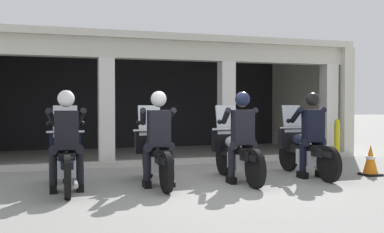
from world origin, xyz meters
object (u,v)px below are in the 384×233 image
(motorcycle_far_right, at_px, (304,149))
(police_officer_far_right, at_px, (312,127))
(police_officer_center_left, at_px, (158,130))
(motorcycle_center_right, at_px, (236,152))
(bollard_kerbside, at_px, (337,139))
(motorcycle_center_left, at_px, (155,155))
(traffic_cone_flank, at_px, (371,160))
(police_officer_far_left, at_px, (66,132))
(police_officer_center_right, at_px, (242,129))
(motorcycle_far_left, at_px, (66,158))

(motorcycle_far_right, distance_m, police_officer_far_right, 0.52)
(police_officer_center_left, height_order, motorcycle_far_right, police_officer_center_left)
(police_officer_center_left, xyz_separation_m, motorcycle_center_right, (1.47, 0.21, -0.44))
(bollard_kerbside, bearing_deg, motorcycle_center_left, -158.15)
(police_officer_far_right, distance_m, traffic_cone_flank, 1.39)
(motorcycle_center_right, bearing_deg, police_officer_far_right, -5.82)
(police_officer_far_left, bearing_deg, motorcycle_far_right, 6.56)
(motorcycle_far_right, relative_size, police_officer_far_right, 1.29)
(police_officer_far_right, relative_size, traffic_cone_flank, 2.69)
(police_officer_center_right, height_order, police_officer_far_right, same)
(motorcycle_center_right, relative_size, bollard_kerbside, 2.03)
(motorcycle_far_left, distance_m, police_officer_center_right, 2.98)
(motorcycle_far_right, bearing_deg, motorcycle_far_left, 176.72)
(police_officer_center_left, distance_m, motorcycle_center_right, 1.54)
(motorcycle_far_left, height_order, police_officer_far_right, police_officer_far_right)
(motorcycle_far_left, height_order, bollard_kerbside, motorcycle_far_left)
(police_officer_center_left, bearing_deg, police_officer_far_left, 175.79)
(police_officer_center_left, height_order, police_officer_far_right, same)
(police_officer_center_left, height_order, police_officer_center_right, same)
(police_officer_center_left, distance_m, police_officer_center_right, 1.47)
(motorcycle_center_left, xyz_separation_m, bollard_kerbside, (5.11, 2.05, -0.00))
(police_officer_far_left, distance_m, police_officer_center_right, 2.93)
(motorcycle_far_right, height_order, police_officer_far_right, police_officer_far_right)
(police_officer_center_right, distance_m, motorcycle_far_right, 1.58)
(motorcycle_far_left, distance_m, bollard_kerbside, 6.89)
(motorcycle_center_left, height_order, motorcycle_center_right, same)
(police_officer_center_right, distance_m, traffic_cone_flank, 2.77)
(police_officer_far_left, relative_size, motorcycle_center_left, 0.78)
(motorcycle_center_left, relative_size, police_officer_center_right, 1.29)
(police_officer_center_left, bearing_deg, motorcycle_center_left, 85.55)
(police_officer_far_left, relative_size, motorcycle_center_right, 0.78)
(motorcycle_far_left, bearing_deg, police_officer_far_right, -0.82)
(motorcycle_center_left, height_order, police_officer_far_right, police_officer_far_right)
(police_officer_far_left, height_order, motorcycle_center_right, police_officer_far_left)
(police_officer_far_right, bearing_deg, motorcycle_center_left, 171.44)
(police_officer_far_right, height_order, bollard_kerbside, police_officer_far_right)
(motorcycle_far_right, relative_size, traffic_cone_flank, 3.46)
(police_officer_far_right, xyz_separation_m, traffic_cone_flank, (1.23, -0.10, -0.65))
(motorcycle_center_left, height_order, police_officer_center_right, police_officer_center_right)
(police_officer_far_left, distance_m, motorcycle_center_left, 1.56)
(motorcycle_far_left, xyz_separation_m, police_officer_far_right, (4.39, -0.24, 0.44))
(motorcycle_far_left, distance_m, motorcycle_center_left, 1.46)
(police_officer_center_left, distance_m, police_officer_far_right, 2.93)
(motorcycle_center_left, height_order, motorcycle_far_right, same)
(police_officer_far_left, bearing_deg, police_officer_far_right, 2.87)
(motorcycle_center_left, distance_m, bollard_kerbside, 5.51)
(police_officer_far_left, height_order, bollard_kerbside, police_officer_far_left)
(motorcycle_center_right, height_order, bollard_kerbside, motorcycle_center_right)
(motorcycle_far_left, bearing_deg, police_officer_far_left, -87.90)
(police_officer_center_left, bearing_deg, police_officer_center_right, -7.09)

